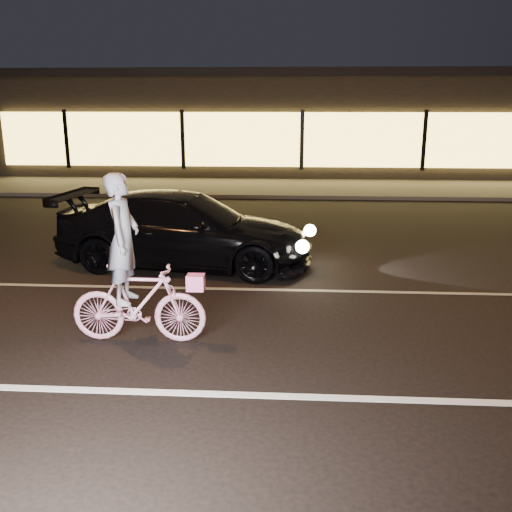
{
  "coord_description": "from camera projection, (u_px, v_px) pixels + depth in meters",
  "views": [
    {
      "loc": [
        -0.37,
        -6.91,
        3.01
      ],
      "look_at": [
        -0.83,
        0.6,
        0.96
      ],
      "focal_mm": 40.0,
      "sensor_mm": 36.0,
      "label": 1
    }
  ],
  "objects": [
    {
      "name": "sedan",
      "position": [
        185.0,
        230.0,
        10.62
      ],
      "size": [
        4.97,
        2.53,
        1.38
      ],
      "rotation": [
        0.0,
        0.0,
        1.44
      ],
      "color": "black",
      "rests_on": "ground"
    },
    {
      "name": "cyclist",
      "position": [
        134.0,
        284.0,
        7.2
      ],
      "size": [
        1.73,
        0.6,
        2.18
      ],
      "rotation": [
        0.0,
        0.0,
        1.57
      ],
      "color": "#DB4088",
      "rests_on": "ground"
    },
    {
      "name": "lane_stripe_near",
      "position": [
        323.0,
        397.0,
        5.98
      ],
      "size": [
        60.0,
        0.12,
        0.01
      ],
      "primitive_type": "cube",
      "color": "silver",
      "rests_on": "ground"
    },
    {
      "name": "sidewalk",
      "position": [
        302.0,
        188.0,
        19.93
      ],
      "size": [
        30.0,
        4.0,
        0.12
      ],
      "primitive_type": "cube",
      "color": "#383533",
      "rests_on": "ground"
    },
    {
      "name": "lane_stripe_far",
      "position": [
        312.0,
        290.0,
        9.35
      ],
      "size": [
        60.0,
        0.1,
        0.01
      ],
      "primitive_type": "cube",
      "color": "gray",
      "rests_on": "ground"
    },
    {
      "name": "ground",
      "position": [
        317.0,
        340.0,
        7.43
      ],
      "size": [
        90.0,
        90.0,
        0.0
      ],
      "primitive_type": "plane",
      "color": "black",
      "rests_on": "ground"
    },
    {
      "name": "storefront",
      "position": [
        301.0,
        121.0,
        25.12
      ],
      "size": [
        25.4,
        8.42,
        4.2
      ],
      "color": "black",
      "rests_on": "ground"
    }
  ]
}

